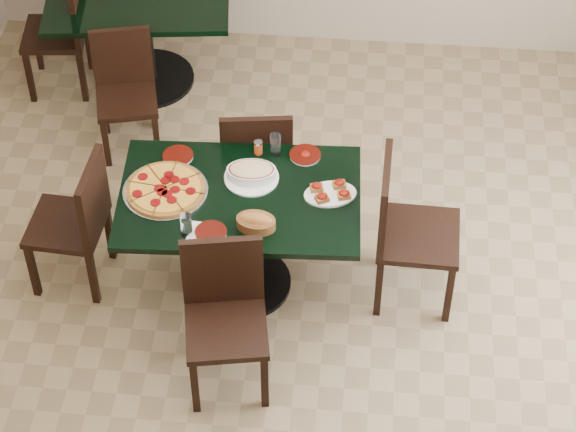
# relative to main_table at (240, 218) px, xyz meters

# --- Properties ---
(floor) EXTENTS (5.50, 5.50, 0.00)m
(floor) POSITION_rel_main_table_xyz_m (0.37, -0.25, -0.57)
(floor) COLOR olive
(floor) RESTS_ON ground
(main_table) EXTENTS (1.38, 0.93, 0.75)m
(main_table) POSITION_rel_main_table_xyz_m (0.00, 0.00, 0.00)
(main_table) COLOR black
(main_table) RESTS_ON floor
(back_table) EXTENTS (1.33, 1.03, 0.75)m
(back_table) POSITION_rel_main_table_xyz_m (-0.92, 1.87, -0.04)
(back_table) COLOR black
(back_table) RESTS_ON floor
(chair_far) EXTENTS (0.48, 0.48, 0.91)m
(chair_far) POSITION_rel_main_table_xyz_m (0.03, 0.57, -0.06)
(chair_far) COLOR black
(chair_far) RESTS_ON floor
(chair_near) EXTENTS (0.50, 0.50, 0.93)m
(chair_near) POSITION_rel_main_table_xyz_m (-0.01, -0.62, -0.05)
(chair_near) COLOR black
(chair_near) RESTS_ON floor
(chair_right) EXTENTS (0.47, 0.47, 0.99)m
(chair_right) POSITION_rel_main_table_xyz_m (0.92, 0.05, -0.01)
(chair_right) COLOR black
(chair_right) RESTS_ON floor
(chair_left) EXTENTS (0.45, 0.45, 0.91)m
(chair_left) POSITION_rel_main_table_xyz_m (-0.93, -0.02, -0.06)
(chair_left) COLOR black
(chair_left) RESTS_ON floor
(back_chair_near) EXTENTS (0.47, 0.47, 0.84)m
(back_chair_near) POSITION_rel_main_table_xyz_m (-0.92, 1.24, -0.10)
(back_chair_near) COLOR black
(back_chair_near) RESTS_ON floor
(back_chair_left) EXTENTS (0.47, 0.47, 0.92)m
(back_chair_left) POSITION_rel_main_table_xyz_m (-1.44, 1.79, -0.06)
(back_chair_left) COLOR black
(back_chair_left) RESTS_ON floor
(pepperoni_pizza) EXTENTS (0.48, 0.48, 0.04)m
(pepperoni_pizza) POSITION_rel_main_table_xyz_m (-0.41, -0.01, 0.20)
(pepperoni_pizza) COLOR #ADADB4
(pepperoni_pizza) RESTS_ON main_table
(lasagna_casserole) EXTENTS (0.31, 0.31, 0.09)m
(lasagna_casserole) POSITION_rel_main_table_xyz_m (0.05, 0.14, 0.23)
(lasagna_casserole) COLOR white
(lasagna_casserole) RESTS_ON main_table
(bread_basket) EXTENTS (0.23, 0.17, 0.09)m
(bread_basket) POSITION_rel_main_table_xyz_m (0.12, -0.24, 0.22)
(bread_basket) COLOR brown
(bread_basket) RESTS_ON main_table
(bruschetta_platter) EXTENTS (0.34, 0.27, 0.05)m
(bruschetta_platter) POSITION_rel_main_table_xyz_m (0.50, 0.05, 0.21)
(bruschetta_platter) COLOR white
(bruschetta_platter) RESTS_ON main_table
(side_plate_near) EXTENTS (0.17, 0.17, 0.02)m
(side_plate_near) POSITION_rel_main_table_xyz_m (-0.12, -0.31, 0.19)
(side_plate_near) COLOR white
(side_plate_near) RESTS_ON main_table
(side_plate_far_r) EXTENTS (0.18, 0.18, 0.03)m
(side_plate_far_r) POSITION_rel_main_table_xyz_m (0.34, 0.35, 0.19)
(side_plate_far_r) COLOR white
(side_plate_far_r) RESTS_ON main_table
(side_plate_far_l) EXTENTS (0.18, 0.18, 0.02)m
(side_plate_far_l) POSITION_rel_main_table_xyz_m (-0.39, 0.28, 0.19)
(side_plate_far_l) COLOR white
(side_plate_far_l) RESTS_ON main_table
(napkin_setting) EXTENTS (0.15, 0.15, 0.01)m
(napkin_setting) POSITION_rel_main_table_xyz_m (-0.17, -0.30, 0.18)
(napkin_setting) COLOR white
(napkin_setting) RESTS_ON main_table
(water_glass_a) EXTENTS (0.06, 0.06, 0.14)m
(water_glass_a) POSITION_rel_main_table_xyz_m (0.16, 0.36, 0.25)
(water_glass_a) COLOR white
(water_glass_a) RESTS_ON main_table
(water_glass_b) EXTENTS (0.06, 0.06, 0.14)m
(water_glass_b) POSITION_rel_main_table_xyz_m (-0.24, -0.32, 0.25)
(water_glass_b) COLOR white
(water_glass_b) RESTS_ON main_table
(pepper_shaker) EXTENTS (0.05, 0.05, 0.09)m
(pepper_shaker) POSITION_rel_main_table_xyz_m (0.07, 0.35, 0.23)
(pepper_shaker) COLOR #BD4314
(pepper_shaker) RESTS_ON main_table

